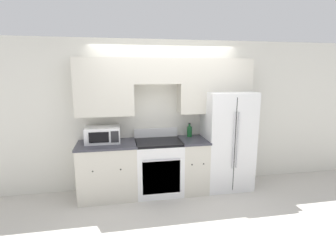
# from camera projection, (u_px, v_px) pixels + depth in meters

# --- Properties ---
(ground_plane) EXTENTS (12.00, 12.00, 0.00)m
(ground_plane) POSITION_uv_depth(u_px,v_px,m) (172.00, 199.00, 4.32)
(ground_plane) COLOR beige
(wall_back) EXTENTS (8.00, 0.39, 2.60)m
(wall_back) POSITION_uv_depth(u_px,v_px,m) (166.00, 104.00, 4.58)
(wall_back) COLOR silver
(wall_back) RESTS_ON ground_plane
(lower_cabinets_left) EXTENTS (0.96, 0.64, 0.92)m
(lower_cabinets_left) POSITION_uv_depth(u_px,v_px,m) (108.00, 170.00, 4.34)
(lower_cabinets_left) COLOR beige
(lower_cabinets_left) RESTS_ON ground_plane
(lower_cabinets_right) EXTENTS (0.46, 0.64, 0.92)m
(lower_cabinets_right) POSITION_uv_depth(u_px,v_px,m) (192.00, 164.00, 4.61)
(lower_cabinets_right) COLOR beige
(lower_cabinets_right) RESTS_ON ground_plane
(oven_range) EXTENTS (0.77, 0.65, 1.08)m
(oven_range) POSITION_uv_depth(u_px,v_px,m) (159.00, 167.00, 4.49)
(oven_range) COLOR white
(oven_range) RESTS_ON ground_plane
(refrigerator) EXTENTS (0.83, 0.76, 1.73)m
(refrigerator) POSITION_uv_depth(u_px,v_px,m) (226.00, 140.00, 4.69)
(refrigerator) COLOR white
(refrigerator) RESTS_ON ground_plane
(microwave) EXTENTS (0.56, 0.39, 0.26)m
(microwave) POSITION_uv_depth(u_px,v_px,m) (103.00, 135.00, 4.29)
(microwave) COLOR white
(microwave) RESTS_ON lower_cabinets_left
(bottle) EXTENTS (0.09, 0.09, 0.25)m
(bottle) POSITION_uv_depth(u_px,v_px,m) (189.00, 131.00, 4.68)
(bottle) COLOR #195928
(bottle) RESTS_ON lower_cabinets_right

